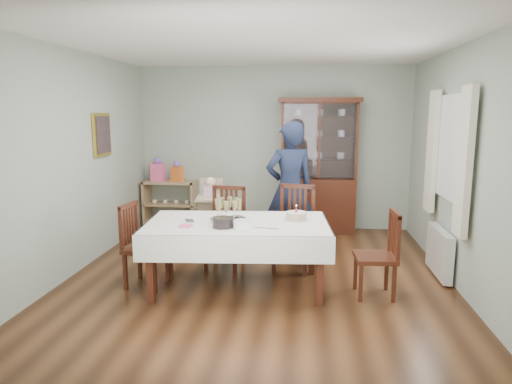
# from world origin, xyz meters

# --- Properties ---
(floor) EXTENTS (5.00, 5.00, 0.00)m
(floor) POSITION_xyz_m (0.00, 0.00, 0.00)
(floor) COLOR #593319
(floor) RESTS_ON ground
(room_shell) EXTENTS (5.00, 5.00, 5.00)m
(room_shell) POSITION_xyz_m (0.00, 0.53, 1.70)
(room_shell) COLOR #9EAA99
(room_shell) RESTS_ON floor
(dining_table) EXTENTS (2.08, 1.30, 0.76)m
(dining_table) POSITION_xyz_m (-0.19, -0.32, 0.38)
(dining_table) COLOR #411A10
(dining_table) RESTS_ON floor
(china_cabinet) EXTENTS (1.30, 0.48, 2.18)m
(china_cabinet) POSITION_xyz_m (0.75, 2.26, 1.12)
(china_cabinet) COLOR #411A10
(china_cabinet) RESTS_ON floor
(sideboard) EXTENTS (0.90, 0.38, 0.80)m
(sideboard) POSITION_xyz_m (-1.75, 2.28, 0.40)
(sideboard) COLOR tan
(sideboard) RESTS_ON floor
(picture_frame) EXTENTS (0.04, 0.48, 0.58)m
(picture_frame) POSITION_xyz_m (-2.22, 0.80, 1.65)
(picture_frame) COLOR gold
(picture_frame) RESTS_ON room_shell
(window) EXTENTS (0.04, 1.02, 1.22)m
(window) POSITION_xyz_m (2.22, 0.30, 1.55)
(window) COLOR white
(window) RESTS_ON room_shell
(curtain_left) EXTENTS (0.07, 0.30, 1.55)m
(curtain_left) POSITION_xyz_m (2.16, -0.32, 1.45)
(curtain_left) COLOR silver
(curtain_left) RESTS_ON room_shell
(curtain_right) EXTENTS (0.07, 0.30, 1.55)m
(curtain_right) POSITION_xyz_m (2.16, 0.92, 1.45)
(curtain_right) COLOR silver
(curtain_right) RESTS_ON room_shell
(radiator) EXTENTS (0.10, 0.80, 0.55)m
(radiator) POSITION_xyz_m (2.16, 0.30, 0.30)
(radiator) COLOR white
(radiator) RESTS_ON floor
(chair_far_left) EXTENTS (0.51, 0.51, 1.02)m
(chair_far_left) POSITION_xyz_m (-0.46, 0.36, 0.30)
(chair_far_left) COLOR #411A10
(chair_far_left) RESTS_ON floor
(chair_far_right) EXTENTS (0.56, 0.56, 1.05)m
(chair_far_right) POSITION_xyz_m (0.41, 0.37, 0.31)
(chair_far_right) COLOR #411A10
(chair_far_right) RESTS_ON floor
(chair_end_left) EXTENTS (0.47, 0.47, 0.95)m
(chair_end_left) POSITION_xyz_m (-1.25, -0.37, 0.28)
(chair_end_left) COLOR #411A10
(chair_end_left) RESTS_ON floor
(chair_end_right) EXTENTS (0.44, 0.44, 0.93)m
(chair_end_right) POSITION_xyz_m (1.32, -0.39, 0.28)
(chair_end_right) COLOR #411A10
(chair_end_right) RESTS_ON floor
(woman) EXTENTS (0.78, 0.63, 1.84)m
(woman) POSITION_xyz_m (0.33, 0.99, 0.92)
(woman) COLOR #161C31
(woman) RESTS_ON floor
(high_chair) EXTENTS (0.48, 0.48, 1.04)m
(high_chair) POSITION_xyz_m (-0.81, 1.16, 0.41)
(high_chair) COLOR black
(high_chair) RESTS_ON floor
(champagne_tray) EXTENTS (0.41, 0.41, 0.25)m
(champagne_tray) POSITION_xyz_m (-0.31, -0.27, 0.84)
(champagne_tray) COLOR silver
(champagne_tray) RESTS_ON dining_table
(birthday_cake) EXTENTS (0.26, 0.26, 0.18)m
(birthday_cake) POSITION_xyz_m (0.45, -0.20, 0.81)
(birthday_cake) COLOR white
(birthday_cake) RESTS_ON dining_table
(plate_stack_dark) EXTENTS (0.29, 0.29, 0.10)m
(plate_stack_dark) POSITION_xyz_m (-0.31, -0.57, 0.81)
(plate_stack_dark) COLOR black
(plate_stack_dark) RESTS_ON dining_table
(plate_stack_white) EXTENTS (0.25, 0.25, 0.09)m
(plate_stack_white) POSITION_xyz_m (-0.10, -0.59, 0.80)
(plate_stack_white) COLOR white
(plate_stack_white) RESTS_ON dining_table
(napkin_stack) EXTENTS (0.13, 0.13, 0.02)m
(napkin_stack) POSITION_xyz_m (-0.71, -0.58, 0.77)
(napkin_stack) COLOR #F75B91
(napkin_stack) RESTS_ON dining_table
(cutlery) EXTENTS (0.17, 0.20, 0.01)m
(cutlery) POSITION_xyz_m (-0.77, -0.35, 0.77)
(cutlery) COLOR silver
(cutlery) RESTS_ON dining_table
(cake_knife) EXTENTS (0.26, 0.06, 0.01)m
(cake_knife) POSITION_xyz_m (0.15, -0.58, 0.77)
(cake_knife) COLOR silver
(cake_knife) RESTS_ON dining_table
(gift_bag_pink) EXTENTS (0.23, 0.17, 0.40)m
(gift_bag_pink) POSITION_xyz_m (-1.95, 2.26, 0.98)
(gift_bag_pink) COLOR #F75B91
(gift_bag_pink) RESTS_ON sideboard
(gift_bag_orange) EXTENTS (0.22, 0.19, 0.35)m
(gift_bag_orange) POSITION_xyz_m (-1.61, 2.26, 0.96)
(gift_bag_orange) COLOR orange
(gift_bag_orange) RESTS_ON sideboard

